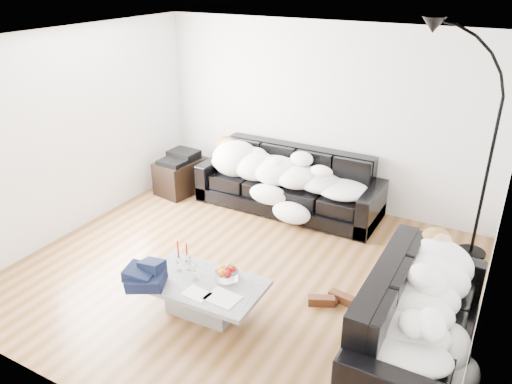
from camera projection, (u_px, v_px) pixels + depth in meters
The scene contains 24 objects.
ground at pixel (244, 271), 5.82m from camera, with size 5.00×5.00×0.00m, color brown.
wall_back at pixel (322, 116), 7.06m from camera, with size 5.00×0.02×2.60m, color silver.
wall_left at pixel (74, 133), 6.37m from camera, with size 0.02×4.50×2.60m, color silver.
wall_right at pixel (499, 222), 4.18m from camera, with size 0.02×4.50×2.60m, color silver.
ceiling at pixel (241, 41), 4.73m from camera, with size 5.00×5.00×0.00m, color white.
sofa_back at pixel (288, 181), 7.14m from camera, with size 2.64×0.91×0.86m, color black.
sofa_right at pixel (420, 316), 4.44m from camera, with size 2.06×0.88×0.83m, color black.
sleeper_back at pixel (287, 169), 7.01m from camera, with size 2.24×0.77×0.45m, color white, non-canonical shape.
sleeper_right at pixel (423, 295), 4.35m from camera, with size 1.76×0.74×0.43m, color white, non-canonical shape.
teal_cushion at pixel (432, 252), 4.85m from camera, with size 0.36×0.30×0.20m, color #0F696A.
coffee_table at pixel (203, 297), 5.08m from camera, with size 1.24×0.72×0.36m, color #939699.
fruit_bowl at pixel (227, 273), 5.03m from camera, with size 0.24×0.24×0.15m, color white.
wine_glass_a at pixel (190, 263), 5.17m from camera, with size 0.07×0.07×0.17m, color white.
wine_glass_b at pixel (179, 265), 5.15m from camera, with size 0.07×0.07×0.16m, color white.
wine_glass_c at pixel (195, 273), 5.00m from camera, with size 0.08×0.08×0.18m, color white.
candle_left at pixel (178, 251), 5.34m from camera, with size 0.04×0.04×0.22m, color maroon.
candle_right at pixel (187, 253), 5.30m from camera, with size 0.04×0.04×0.22m, color maroon.
newspaper_a at pixel (223, 298), 4.76m from camera, with size 0.32×0.24×0.01m, color silver.
newspaper_b at pixel (197, 293), 4.82m from camera, with size 0.26×0.19×0.01m, color silver.
navy_jacket at pixel (147, 267), 4.93m from camera, with size 0.39×0.32×0.19m, color black, non-canonical shape.
shoes at pixel (331, 299), 5.25m from camera, with size 0.47×0.34×0.11m, color #472311, non-canonical shape.
av_cabinet at pixel (181, 176), 7.76m from camera, with size 0.52×0.75×0.52m, color black.
stereo at pixel (180, 157), 7.63m from camera, with size 0.44×0.34×0.13m, color black.
floor_lamp at pixel (489, 163), 5.68m from camera, with size 0.88×0.35×2.41m, color black, non-canonical shape.
Camera 1 is at (2.50, -4.22, 3.27)m, focal length 35.00 mm.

